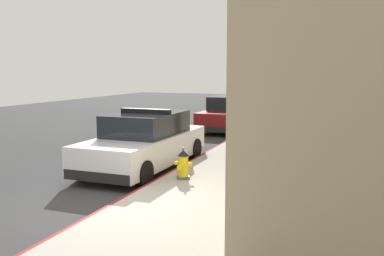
{
  "coord_description": "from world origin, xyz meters",
  "views": [
    {
      "loc": [
        4.29,
        -7.04,
        2.75
      ],
      "look_at": [
        -0.32,
        4.84,
        1.0
      ],
      "focal_mm": 39.54,
      "sensor_mm": 36.0,
      "label": 1
    }
  ],
  "objects_px": {
    "parked_car_silver_ahead": "(231,114)",
    "parked_car_dark_far": "(271,99)",
    "fire_hydrant": "(183,164)",
    "street_tree": "(265,56)",
    "police_cruiser": "(145,142)"
  },
  "relations": [
    {
      "from": "police_cruiser",
      "to": "fire_hydrant",
      "type": "xyz_separation_m",
      "value": [
        1.69,
        -1.3,
        -0.23
      ]
    },
    {
      "from": "police_cruiser",
      "to": "fire_hydrant",
      "type": "bearing_deg",
      "value": -37.68
    },
    {
      "from": "parked_car_silver_ahead",
      "to": "fire_hydrant",
      "type": "relative_size",
      "value": 6.37
    },
    {
      "from": "police_cruiser",
      "to": "parked_car_dark_far",
      "type": "relative_size",
      "value": 1.0
    },
    {
      "from": "parked_car_dark_far",
      "to": "fire_hydrant",
      "type": "relative_size",
      "value": 6.37
    },
    {
      "from": "fire_hydrant",
      "to": "street_tree",
      "type": "height_order",
      "value": "street_tree"
    },
    {
      "from": "parked_car_dark_far",
      "to": "street_tree",
      "type": "relative_size",
      "value": 1.14
    },
    {
      "from": "parked_car_dark_far",
      "to": "police_cruiser",
      "type": "bearing_deg",
      "value": -89.89
    },
    {
      "from": "parked_car_silver_ahead",
      "to": "parked_car_dark_far",
      "type": "relative_size",
      "value": 1.0
    },
    {
      "from": "parked_car_silver_ahead",
      "to": "fire_hydrant",
      "type": "distance_m",
      "value": 9.81
    },
    {
      "from": "police_cruiser",
      "to": "fire_hydrant",
      "type": "height_order",
      "value": "police_cruiser"
    },
    {
      "from": "street_tree",
      "to": "parked_car_dark_far",
      "type": "bearing_deg",
      "value": 99.7
    },
    {
      "from": "street_tree",
      "to": "police_cruiser",
      "type": "bearing_deg",
      "value": -120.05
    },
    {
      "from": "fire_hydrant",
      "to": "street_tree",
      "type": "xyz_separation_m",
      "value": [
        0.78,
        5.57,
        2.73
      ]
    },
    {
      "from": "police_cruiser",
      "to": "fire_hydrant",
      "type": "relative_size",
      "value": 6.37
    }
  ]
}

